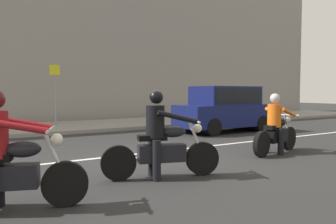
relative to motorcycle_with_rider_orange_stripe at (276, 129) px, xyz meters
The scene contains 9 objects.
ground_plane 3.53m from the motorcycle_with_rider_orange_stripe, 164.77° to the left, with size 80.00×80.00×0.00m, color #282828.
sidewalk_slab 9.54m from the motorcycle_with_rider_orange_stripe, 110.59° to the left, with size 40.00×4.40×0.14m, color gray.
building_facade 13.43m from the motorcycle_with_rider_orange_stripe, 105.21° to the left, with size 40.00×1.40×9.64m, color gray.
lane_marking_stripe 3.43m from the motorcycle_with_rider_orange_stripe, 147.50° to the left, with size 18.00×0.14×0.01m, color silver.
motorcycle_with_rider_orange_stripe is the anchor object (origin of this frame).
motorcycle_with_rider_crimson 6.51m from the motorcycle_with_rider_orange_stripe, behind, with size 2.06×0.96×1.61m.
motorcycle_with_rider_black_leather 3.83m from the motorcycle_with_rider_orange_stripe, behind, with size 2.16×0.91×1.61m.
parked_hatchback_navy 4.76m from the motorcycle_with_rider_orange_stripe, 63.99° to the left, with size 4.02×1.76×1.80m.
street_sign_post 10.06m from the motorcycle_with_rider_orange_stripe, 108.83° to the left, with size 0.44×0.08×2.67m.
Camera 1 is at (-3.62, -6.75, 1.58)m, focal length 36.17 mm.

